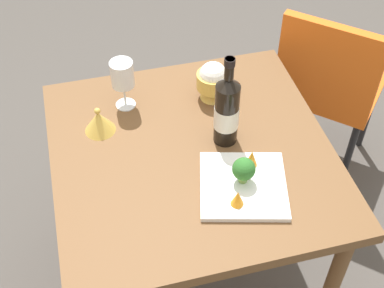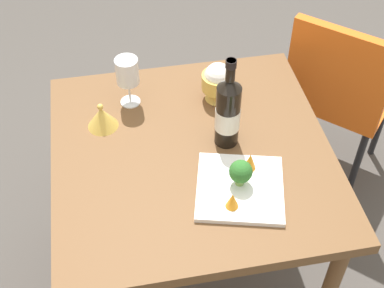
{
  "view_description": "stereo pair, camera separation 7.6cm",
  "coord_description": "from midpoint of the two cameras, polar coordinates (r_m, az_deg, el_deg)",
  "views": [
    {
      "loc": [
        -1.1,
        0.28,
        1.94
      ],
      "look_at": [
        0.0,
        0.0,
        0.75
      ],
      "focal_mm": 49.97,
      "sensor_mm": 36.0,
      "label": 1
    },
    {
      "loc": [
        -1.12,
        0.21,
        1.94
      ],
      "look_at": [
        0.0,
        0.0,
        0.75
      ],
      "focal_mm": 49.97,
      "sensor_mm": 36.0,
      "label": 2
    }
  ],
  "objects": [
    {
      "name": "ground_plane",
      "position": [
        2.25,
        -1.0,
        -13.46
      ],
      "size": [
        8.0,
        8.0,
        0.0
      ],
      "primitive_type": "plane",
      "color": "#4C4742"
    },
    {
      "name": "dining_table",
      "position": [
        1.73,
        -1.26,
        -2.72
      ],
      "size": [
        0.87,
        0.87,
        0.72
      ],
      "color": "brown",
      "rests_on": "ground_plane"
    },
    {
      "name": "chair_near_window",
      "position": [
        2.27,
        13.37,
        6.34
      ],
      "size": [
        0.57,
        0.57,
        0.85
      ],
      "rotation": [
        0.0,
        0.0,
        3.97
      ],
      "color": "orange",
      "rests_on": "ground_plane"
    },
    {
      "name": "wine_bottle",
      "position": [
        1.61,
        2.38,
        3.59
      ],
      "size": [
        0.08,
        0.08,
        0.32
      ],
      "color": "black",
      "rests_on": "dining_table"
    },
    {
      "name": "wine_glass",
      "position": [
        1.75,
        -8.7,
        7.25
      ],
      "size": [
        0.08,
        0.08,
        0.18
      ],
      "color": "white",
      "rests_on": "dining_table"
    },
    {
      "name": "rice_bowl",
      "position": [
        1.8,
        1.02,
        6.79
      ],
      "size": [
        0.11,
        0.11,
        0.14
      ],
      "color": "gold",
      "rests_on": "dining_table"
    },
    {
      "name": "rice_bowl_lid",
      "position": [
        1.73,
        -11.13,
        2.35
      ],
      "size": [
        0.1,
        0.1,
        0.09
      ],
      "color": "gold",
      "rests_on": "dining_table"
    },
    {
      "name": "serving_plate",
      "position": [
        1.56,
        4.09,
        -4.48
      ],
      "size": [
        0.3,
        0.3,
        0.02
      ],
      "rotation": [
        0.0,
        0.0,
        -0.26
      ],
      "color": "white",
      "rests_on": "dining_table"
    },
    {
      "name": "broccoli_floret",
      "position": [
        1.53,
        4.13,
        -2.77
      ],
      "size": [
        0.07,
        0.07,
        0.09
      ],
      "color": "#729E4C",
      "rests_on": "serving_plate"
    },
    {
      "name": "carrot_garnish_left",
      "position": [
        1.49,
        3.43,
        -5.82
      ],
      "size": [
        0.04,
        0.04,
        0.05
      ],
      "color": "orange",
      "rests_on": "serving_plate"
    },
    {
      "name": "carrot_garnish_right",
      "position": [
        1.59,
        5.02,
        -1.57
      ],
      "size": [
        0.04,
        0.04,
        0.06
      ],
      "color": "orange",
      "rests_on": "serving_plate"
    }
  ]
}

